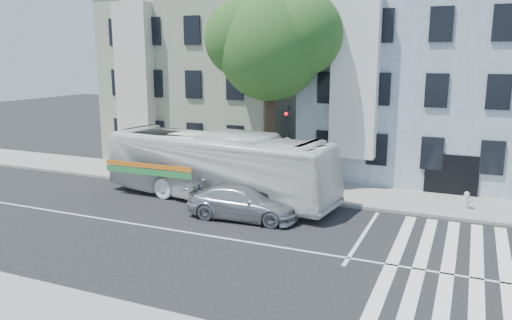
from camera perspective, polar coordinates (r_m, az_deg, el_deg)
The scene contains 10 objects.
ground at distance 20.70m, azimuth -7.46°, elevation -8.27°, with size 120.00×120.00×0.00m, color black.
sidewalk_far at distance 27.52m, azimuth 1.13°, elevation -2.97°, with size 80.00×4.00×0.15m, color gray.
building_left at distance 36.00m, azimuth -4.97°, elevation 9.19°, with size 12.00×10.00×11.00m, color gray.
building_right at distance 31.81m, azimuth 18.06°, elevation 8.35°, with size 12.00×10.00×11.00m, color #8794A1.
street_tree at distance 27.30m, azimuth 1.92°, elevation 13.35°, with size 7.30×5.90×11.10m.
bus at distance 24.85m, azimuth -4.47°, elevation -0.69°, with size 12.36×2.89×3.44m, color white.
sedan at distance 22.13m, azimuth -1.48°, elevation -4.85°, with size 5.04×2.05×1.46m, color silver.
hedge at distance 28.01m, azimuth -8.91°, elevation -1.95°, with size 8.50×0.84×0.70m, color #1D571C, non-canonical shape.
traffic_signal at distance 24.31m, azimuth 3.66°, elevation 2.32°, with size 0.50×0.55×4.78m.
fire_hydrant at distance 25.06m, azimuth 22.92°, elevation -4.22°, with size 0.47×0.27×0.81m.
Camera 1 is at (10.15, -16.62, 7.02)m, focal length 35.00 mm.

